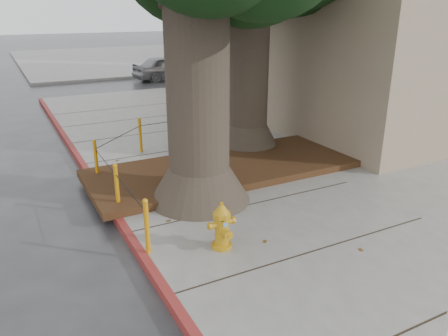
# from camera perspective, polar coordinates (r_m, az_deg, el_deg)

# --- Properties ---
(ground) EXTENTS (140.00, 140.00, 0.00)m
(ground) POSITION_cam_1_polar(r_m,az_deg,el_deg) (7.13, 8.50, -12.62)
(ground) COLOR #28282B
(ground) RESTS_ON ground
(sidewalk_main) EXTENTS (16.00, 26.00, 0.15)m
(sidewalk_main) POSITION_cam_1_polar(r_m,az_deg,el_deg) (12.66, 24.15, 1.10)
(sidewalk_main) COLOR slate
(sidewalk_main) RESTS_ON ground
(sidewalk_far) EXTENTS (16.00, 20.00, 0.15)m
(sidewalk_far) POSITION_cam_1_polar(r_m,az_deg,el_deg) (36.28, -12.46, 13.83)
(sidewalk_far) COLOR slate
(sidewalk_far) RESTS_ON ground
(curb_red) EXTENTS (0.14, 26.00, 0.16)m
(curb_red) POSITION_cam_1_polar(r_m,az_deg,el_deg) (8.35, -13.29, -7.18)
(curb_red) COLOR maroon
(curb_red) RESTS_ON ground
(planter_bed) EXTENTS (6.40, 2.60, 0.16)m
(planter_bed) POSITION_cam_1_polar(r_m,az_deg,el_deg) (10.44, 0.07, -0.01)
(planter_bed) COLOR black
(planter_bed) RESTS_ON sidewalk_main
(bollard_ring) EXTENTS (3.79, 5.39, 0.95)m
(bollard_ring) POSITION_cam_1_polar(r_m,az_deg,el_deg) (10.07, -10.14, 1.51)
(bollard_ring) COLOR orange
(bollard_ring) RESTS_ON sidewalk_main
(fire_hydrant) EXTENTS (0.42, 0.37, 0.81)m
(fire_hydrant) POSITION_cam_1_polar(r_m,az_deg,el_deg) (7.08, -0.28, -7.57)
(fire_hydrant) COLOR gold
(fire_hydrant) RESTS_ON sidewalk_main
(car_silver) EXTENTS (4.07, 1.92, 1.35)m
(car_silver) POSITION_cam_1_polar(r_m,az_deg,el_deg) (25.34, -7.31, 12.90)
(car_silver) COLOR #95969A
(car_silver) RESTS_ON ground
(car_red) EXTENTS (4.14, 1.79, 1.32)m
(car_red) POSITION_cam_1_polar(r_m,az_deg,el_deg) (28.33, 8.46, 13.59)
(car_red) COLOR maroon
(car_red) RESTS_ON ground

